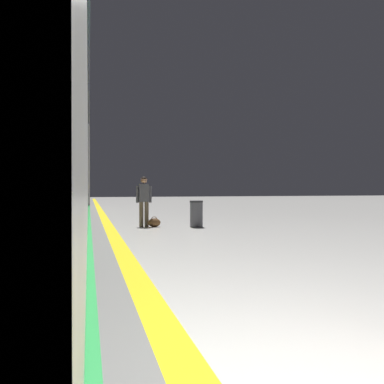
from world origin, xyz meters
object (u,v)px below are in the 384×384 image
(passenger_near, at_px, (144,198))
(duffel_bag_near, at_px, (154,223))
(waste_bin, at_px, (196,214))
(high_speed_train, at_px, (31,144))

(passenger_near, height_order, duffel_bag_near, passenger_near)
(passenger_near, distance_m, duffel_bag_near, 0.95)
(duffel_bag_near, relative_size, waste_bin, 0.48)
(high_speed_train, distance_m, waste_bin, 5.71)
(high_speed_train, height_order, waste_bin, high_speed_train)
(high_speed_train, height_order, passenger_near, high_speed_train)
(high_speed_train, bearing_deg, duffel_bag_near, 30.36)
(high_speed_train, bearing_deg, passenger_near, 35.51)
(high_speed_train, height_order, duffel_bag_near, high_speed_train)
(waste_bin, bearing_deg, high_speed_train, -160.97)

